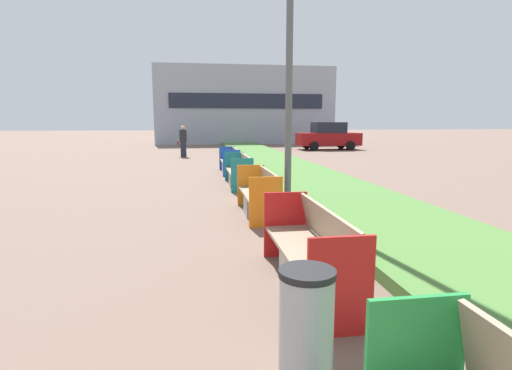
{
  "coord_description": "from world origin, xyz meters",
  "views": [
    {
      "loc": [
        -0.35,
        2.32,
        1.93
      ],
      "look_at": [
        0.9,
        10.54,
        0.6
      ],
      "focal_mm": 28.0,
      "sensor_mm": 36.0,
      "label": 1
    }
  ],
  "objects_px": {
    "litter_bin": "(306,328)",
    "pedestrian_walking": "(183,141)",
    "bench_teal_frame": "(239,174)",
    "bench_blue_frame": "(230,163)",
    "bench_red_frame": "(310,256)",
    "bench_orange_frame": "(259,198)",
    "parked_car_distant": "(328,136)"
  },
  "relations": [
    {
      "from": "parked_car_distant",
      "to": "litter_bin",
      "type": "bearing_deg",
      "value": -109.82
    },
    {
      "from": "bench_blue_frame",
      "to": "parked_car_distant",
      "type": "relative_size",
      "value": 0.49
    },
    {
      "from": "bench_red_frame",
      "to": "bench_orange_frame",
      "type": "relative_size",
      "value": 1.11
    },
    {
      "from": "bench_red_frame",
      "to": "bench_orange_frame",
      "type": "distance_m",
      "value": 3.7
    },
    {
      "from": "bench_orange_frame",
      "to": "bench_teal_frame",
      "type": "xyz_separation_m",
      "value": [
        0.0,
        3.81,
        0.01
      ]
    },
    {
      "from": "parked_car_distant",
      "to": "pedestrian_walking",
      "type": "bearing_deg",
      "value": -156.85
    },
    {
      "from": "bench_blue_frame",
      "to": "litter_bin",
      "type": "bearing_deg",
      "value": -92.44
    },
    {
      "from": "bench_teal_frame",
      "to": "bench_blue_frame",
      "type": "height_order",
      "value": "same"
    },
    {
      "from": "bench_red_frame",
      "to": "bench_blue_frame",
      "type": "relative_size",
      "value": 1.1
    },
    {
      "from": "pedestrian_walking",
      "to": "parked_car_distant",
      "type": "distance_m",
      "value": 10.55
    },
    {
      "from": "bench_blue_frame",
      "to": "litter_bin",
      "type": "height_order",
      "value": "bench_blue_frame"
    },
    {
      "from": "bench_red_frame",
      "to": "bench_blue_frame",
      "type": "xyz_separation_m",
      "value": [
        -0.0,
        10.6,
        -0.01
      ]
    },
    {
      "from": "parked_car_distant",
      "to": "bench_blue_frame",
      "type": "bearing_deg",
      "value": -124.72
    },
    {
      "from": "bench_orange_frame",
      "to": "litter_bin",
      "type": "xyz_separation_m",
      "value": [
        -0.53,
        -5.42,
        0.08
      ]
    },
    {
      "from": "bench_red_frame",
      "to": "litter_bin",
      "type": "distance_m",
      "value": 1.8
    },
    {
      "from": "bench_teal_frame",
      "to": "bench_blue_frame",
      "type": "relative_size",
      "value": 1.11
    },
    {
      "from": "parked_car_distant",
      "to": "bench_red_frame",
      "type": "bearing_deg",
      "value": -109.98
    },
    {
      "from": "bench_orange_frame",
      "to": "pedestrian_walking",
      "type": "xyz_separation_m",
      "value": [
        -1.93,
        14.06,
        0.49
      ]
    },
    {
      "from": "bench_orange_frame",
      "to": "parked_car_distant",
      "type": "height_order",
      "value": "parked_car_distant"
    },
    {
      "from": "bench_teal_frame",
      "to": "pedestrian_walking",
      "type": "relative_size",
      "value": 1.35
    },
    {
      "from": "bench_teal_frame",
      "to": "parked_car_distant",
      "type": "bearing_deg",
      "value": 62.01
    },
    {
      "from": "bench_orange_frame",
      "to": "pedestrian_walking",
      "type": "distance_m",
      "value": 14.2
    },
    {
      "from": "litter_bin",
      "to": "parked_car_distant",
      "type": "bearing_deg",
      "value": 70.85
    },
    {
      "from": "bench_teal_frame",
      "to": "pedestrian_walking",
      "type": "bearing_deg",
      "value": 100.7
    },
    {
      "from": "bench_blue_frame",
      "to": "pedestrian_walking",
      "type": "height_order",
      "value": "pedestrian_walking"
    },
    {
      "from": "bench_blue_frame",
      "to": "bench_orange_frame",
      "type": "bearing_deg",
      "value": -90.0
    },
    {
      "from": "bench_red_frame",
      "to": "litter_bin",
      "type": "bearing_deg",
      "value": -107.07
    },
    {
      "from": "bench_teal_frame",
      "to": "bench_blue_frame",
      "type": "distance_m",
      "value": 3.09
    },
    {
      "from": "bench_teal_frame",
      "to": "litter_bin",
      "type": "bearing_deg",
      "value": -93.27
    },
    {
      "from": "pedestrian_walking",
      "to": "parked_car_distant",
      "type": "bearing_deg",
      "value": 23.82
    },
    {
      "from": "litter_bin",
      "to": "pedestrian_walking",
      "type": "height_order",
      "value": "pedestrian_walking"
    },
    {
      "from": "bench_red_frame",
      "to": "bench_orange_frame",
      "type": "bearing_deg",
      "value": 90.04
    }
  ]
}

